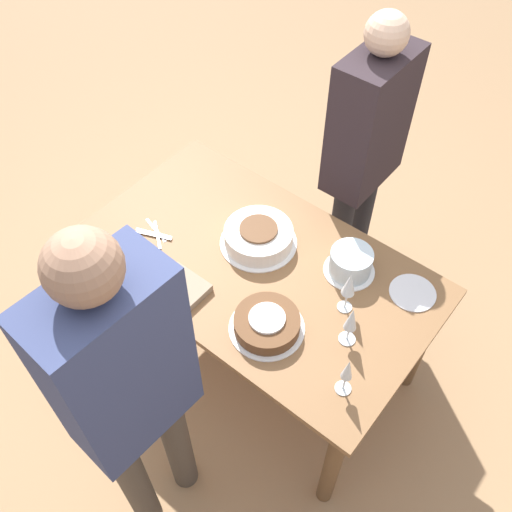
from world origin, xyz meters
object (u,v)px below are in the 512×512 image
at_px(cake_front_chocolate, 267,324).
at_px(person_cutting, 128,386).
at_px(wine_glass_near, 349,285).
at_px(cake_center_white, 259,236).
at_px(person_watching, 366,146).
at_px(cake_back_decorated, 351,263).
at_px(wine_glass_far, 347,371).
at_px(wine_glass_extra, 351,320).

xyz_separation_m(cake_front_chocolate, person_cutting, (-0.09, -0.58, 0.26)).
xyz_separation_m(cake_front_chocolate, wine_glass_near, (0.18, 0.27, 0.12)).
xyz_separation_m(cake_center_white, person_watching, (0.12, 0.63, 0.16)).
relative_size(cake_center_white, person_cutting, 0.19).
distance_m(cake_back_decorated, wine_glass_near, 0.21).
distance_m(cake_front_chocolate, wine_glass_far, 0.39).
bearing_deg(person_cutting, cake_center_white, 16.03).
bearing_deg(cake_front_chocolate, wine_glass_far, -4.19).
bearing_deg(person_watching, cake_back_decorated, 28.19).
bearing_deg(cake_back_decorated, wine_glass_far, -59.13).
xyz_separation_m(person_cutting, person_watching, (-0.09, 1.54, -0.09)).
distance_m(wine_glass_near, person_cutting, 0.91).
bearing_deg(cake_front_chocolate, cake_back_decorated, 78.06).
xyz_separation_m(cake_back_decorated, wine_glass_far, (0.28, -0.47, 0.08)).
bearing_deg(cake_front_chocolate, wine_glass_extra, 29.99).
bearing_deg(cake_center_white, person_watching, 79.20).
height_order(person_cutting, person_watching, person_cutting).
bearing_deg(person_watching, wine_glass_far, 29.54).
xyz_separation_m(cake_center_white, wine_glass_near, (0.48, -0.05, 0.11)).
xyz_separation_m(cake_center_white, cake_back_decorated, (0.40, 0.12, 0.01)).
height_order(wine_glass_far, wine_glass_extra, wine_glass_extra).
relative_size(cake_front_chocolate, wine_glass_near, 1.37).
bearing_deg(wine_glass_near, cake_center_white, 174.23).
relative_size(wine_glass_far, person_cutting, 0.12).
distance_m(wine_glass_extra, person_watching, 0.92).
xyz_separation_m(cake_front_chocolate, cake_back_decorated, (0.09, 0.44, 0.02)).
bearing_deg(cake_back_decorated, wine_glass_near, -62.18).
xyz_separation_m(wine_glass_near, person_cutting, (-0.27, -0.86, 0.14)).
height_order(cake_back_decorated, person_cutting, person_cutting).
bearing_deg(cake_back_decorated, wine_glass_extra, -58.18).
height_order(wine_glass_extra, person_cutting, person_cutting).
distance_m(cake_center_white, wine_glass_far, 0.77).
height_order(cake_center_white, cake_front_chocolate, cake_center_white).
relative_size(wine_glass_far, person_watching, 0.12).
height_order(wine_glass_far, person_watching, person_watching).
bearing_deg(wine_glass_extra, cake_front_chocolate, -150.01).
bearing_deg(wine_glass_far, wine_glass_near, 122.49).
bearing_deg(wine_glass_near, person_cutting, -107.70).
bearing_deg(wine_glass_near, cake_front_chocolate, -123.50).
bearing_deg(wine_glass_extra, cake_center_white, 163.74).
xyz_separation_m(cake_back_decorated, person_cutting, (-0.18, -1.02, 0.24)).
bearing_deg(wine_glass_extra, wine_glass_far, -60.63).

